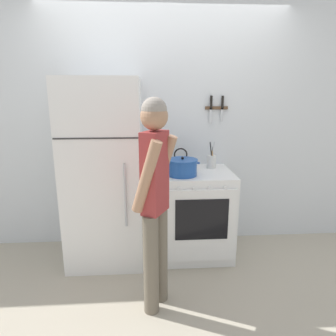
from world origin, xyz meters
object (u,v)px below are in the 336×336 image
(tea_kettle, at_px, (181,163))
(refrigerator, at_px, (105,173))
(utensil_jar, at_px, (211,161))
(dutch_oven_pot, at_px, (182,167))
(stove_range, at_px, (196,213))
(person, at_px, (155,195))

(tea_kettle, bearing_deg, refrigerator, -168.49)
(utensil_jar, bearing_deg, tea_kettle, -178.85)
(dutch_oven_pot, xyz_separation_m, utensil_jar, (0.34, 0.26, -0.01))
(stove_range, xyz_separation_m, person, (-0.44, -0.77, 0.48))
(person, bearing_deg, utensil_jar, -4.67)
(stove_range, relative_size, utensil_jar, 3.14)
(utensil_jar, height_order, person, person)
(refrigerator, relative_size, person, 1.10)
(stove_range, bearing_deg, dutch_oven_pot, -147.41)
(dutch_oven_pot, distance_m, person, 0.73)
(dutch_oven_pot, bearing_deg, person, -112.41)
(stove_range, bearing_deg, tea_kettle, 133.45)
(stove_range, relative_size, tea_kettle, 3.90)
(tea_kettle, distance_m, person, 0.97)
(stove_range, relative_size, dutch_oven_pot, 2.69)
(refrigerator, distance_m, person, 0.91)
(dutch_oven_pot, bearing_deg, refrigerator, 172.37)
(refrigerator, xyz_separation_m, stove_range, (0.91, 0.00, -0.44))
(refrigerator, relative_size, utensil_jar, 6.33)
(refrigerator, height_order, utensil_jar, refrigerator)
(dutch_oven_pot, relative_size, tea_kettle, 1.45)
(refrigerator, xyz_separation_m, dutch_oven_pot, (0.75, -0.10, 0.07))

